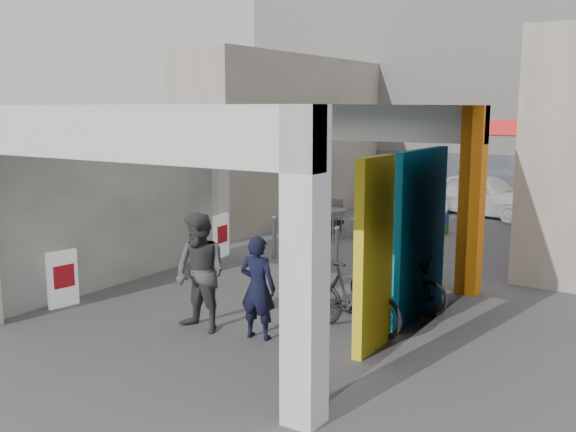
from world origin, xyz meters
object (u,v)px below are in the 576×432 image
Objects in this scene: man_elderly at (410,251)px; man_crates at (429,201)px; man_back_turned at (200,273)px; man_with_dog at (258,288)px; produce_stand at (322,219)px; border_collie at (307,295)px; cafe_set at (334,224)px; bicycle_front at (398,284)px; white_van at (484,195)px; bicycle_rear at (353,298)px.

man_elderly reaches higher than man_crates.
man_back_turned is 1.14× the size of man_crates.
produce_stand is at bearing -74.33° from man_with_dog.
border_collie is at bearing -123.35° from man_elderly.
man_elderly reaches higher than produce_stand.
man_crates is at bearing 119.67° from border_collie.
produce_stand is 0.61× the size of man_back_turned.
cafe_set is 7.99m from man_with_dog.
white_van is (-1.51, 10.56, 0.21)m from bicycle_front.
bicycle_front is 1.38m from bicycle_rear.
man_elderly is 0.96× the size of bicycle_rear.
border_collie is 0.17× the size of white_van.
man_back_turned is 2.40m from bicycle_rear.
man_elderly is (1.15, 1.76, 0.58)m from border_collie.
white_van is (-0.20, 11.43, 0.42)m from border_collie.
border_collie is 2.06m from man_back_turned.
bicycle_rear is at bearing -144.31° from man_with_dog.
produce_stand is 0.63× the size of bicycle_front.
bicycle_front is at bearing -125.32° from man_with_dog.
man_back_turned is at bearing -93.89° from border_collie.
man_elderly reaches higher than cafe_set.
produce_stand is 7.42m from border_collie.
man_back_turned is 1.04× the size of bicycle_rear.
man_back_turned is at bearing -167.45° from white_van.
man_back_turned reaches higher than man_elderly.
cafe_set is 6.01m from white_van.
man_elderly is 2.29m from bicycle_rear.
bicycle_rear is at bearing -0.62° from border_collie.
border_collie is 1.27m from bicycle_rear.
man_crates reaches higher than cafe_set.
produce_stand is 5.83m from white_van.
bicycle_front is at bearing -67.02° from produce_stand.
man_back_turned is 3.43m from bicycle_front.
man_crates reaches higher than border_collie.
border_collie is 0.44× the size of man_with_dog.
produce_stand is (-0.73, 0.61, -0.04)m from cafe_set.
bicycle_rear is at bearing 88.54° from man_crates.
bicycle_front is at bearing -80.56° from man_elderly.
man_back_turned is (1.80, -7.70, 0.60)m from cafe_set.
man_with_dog is (2.74, -7.49, 0.46)m from cafe_set.
border_collie is 0.40× the size of man_elderly.
man_crates reaches higher than bicycle_rear.
man_back_turned reaches higher than border_collie.
man_with_dog reaches higher than bicycle_rear.
man_back_turned reaches higher than white_van.
man_with_dog reaches higher than bicycle_front.
man_elderly is at bearing 80.24° from border_collie.
border_collie is (2.69, -5.97, -0.06)m from cafe_set.
man_with_dog is at bearing -108.77° from man_elderly.
white_van reaches higher than produce_stand.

